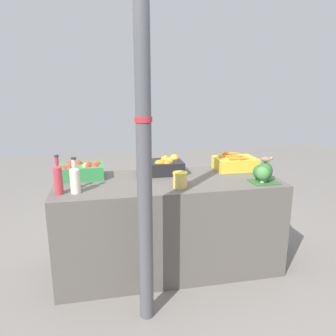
% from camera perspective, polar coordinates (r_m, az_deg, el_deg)
% --- Properties ---
extents(ground_plane, '(10.00, 10.00, 0.00)m').
position_cam_1_polar(ground_plane, '(3.03, 0.00, -16.41)').
color(ground_plane, slate).
extents(market_table, '(1.83, 0.76, 0.78)m').
position_cam_1_polar(market_table, '(2.85, 0.00, -9.63)').
color(market_table, '#56514C').
rests_on(market_table, ground_plane).
extents(support_pole, '(0.11, 0.11, 2.52)m').
position_cam_1_polar(support_pole, '(1.97, -4.27, 5.84)').
color(support_pole, '#4C4C51').
rests_on(support_pole, ground_plane).
extents(apple_crate, '(0.37, 0.27, 0.14)m').
position_cam_1_polar(apple_crate, '(2.84, -14.88, -0.38)').
color(apple_crate, '#2D8442').
rests_on(apple_crate, market_table).
extents(orange_crate, '(0.37, 0.27, 0.15)m').
position_cam_1_polar(orange_crate, '(2.88, -1.06, 0.34)').
color(orange_crate, black).
rests_on(orange_crate, market_table).
extents(carrot_crate, '(0.37, 0.27, 0.15)m').
position_cam_1_polar(carrot_crate, '(3.08, 11.63, 0.88)').
color(carrot_crate, gold).
rests_on(carrot_crate, market_table).
extents(broccoli_pile, '(0.22, 0.18, 0.17)m').
position_cam_1_polar(broccoli_pile, '(2.73, 16.20, -0.79)').
color(broccoli_pile, '#2D602D').
rests_on(broccoli_pile, market_table).
extents(juice_bottle_ruby, '(0.06, 0.06, 0.29)m').
position_cam_1_polar(juice_bottle_ruby, '(2.46, -18.59, -1.65)').
color(juice_bottle_ruby, '#B2333D').
rests_on(juice_bottle_ruby, market_table).
extents(juice_bottle_cloudy, '(0.07, 0.07, 0.27)m').
position_cam_1_polar(juice_bottle_cloudy, '(2.45, -15.90, -1.78)').
color(juice_bottle_cloudy, beige).
rests_on(juice_bottle_cloudy, market_table).
extents(pickle_jar, '(0.11, 0.11, 0.12)m').
position_cam_1_polar(pickle_jar, '(2.50, 2.11, -2.08)').
color(pickle_jar, '#DBBC56').
rests_on(pickle_jar, market_table).
extents(sparrow_bird, '(0.12, 0.09, 0.05)m').
position_cam_1_polar(sparrow_bird, '(2.69, 16.73, 1.47)').
color(sparrow_bird, '#4C3D2D').
rests_on(sparrow_bird, broccoli_pile).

